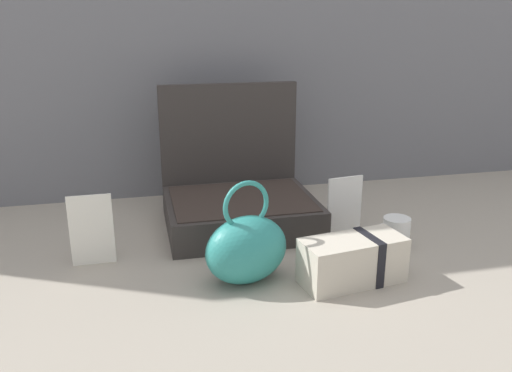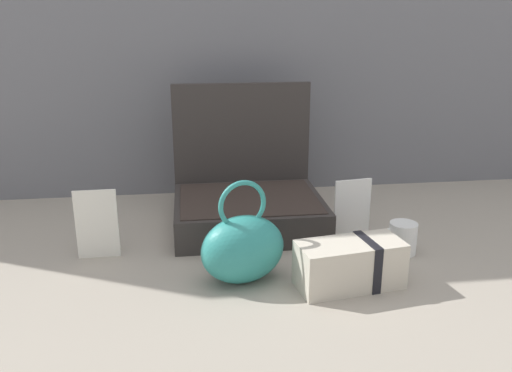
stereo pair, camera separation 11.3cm
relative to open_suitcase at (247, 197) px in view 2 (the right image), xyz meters
The scene contains 7 objects.
ground_plane 0.26m from the open_suitcase, 94.25° to the right, with size 6.00×6.00×0.00m, color #9E9384.
open_suitcase is the anchor object (origin of this frame).
teal_pouch_handbag 0.35m from the open_suitcase, 98.07° to the right, with size 0.22×0.18×0.24m.
cream_toiletry_bag 0.45m from the open_suitcase, 65.32° to the right, with size 0.25×0.14×0.11m.
coffee_mug 0.45m from the open_suitcase, 35.06° to the right, with size 0.10×0.07×0.08m.
info_card_left 0.43m from the open_suitcase, 155.32° to the right, with size 0.10×0.01×0.18m, color white.
poster_card_right 0.30m from the open_suitcase, 27.41° to the right, with size 0.10×0.01×0.16m, color white.
Camera 2 is at (-0.14, -1.18, 0.58)m, focal length 37.36 mm.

